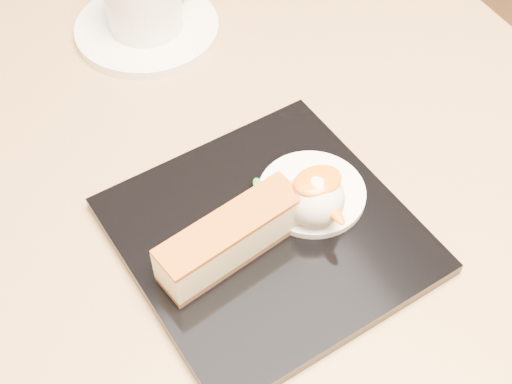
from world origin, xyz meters
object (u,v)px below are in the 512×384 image
cheesecake (231,238)px  saucer (147,28)px  ice_cream_scoop (315,199)px  dessert_plate (267,235)px  table (196,287)px

cheesecake → saucer: size_ratio=0.84×
ice_cream_scoop → saucer: (-0.03, 0.30, -0.03)m
dessert_plate → saucer: (0.01, 0.29, -0.00)m
dessert_plate → saucer: size_ratio=1.47×
ice_cream_scoop → cheesecake: bearing=180.0°
ice_cream_scoop → dessert_plate: bearing=172.9°
ice_cream_scoop → table: bearing=134.5°
dessert_plate → cheesecake: 0.04m
dessert_plate → cheesecake: (-0.04, -0.01, 0.03)m
table → saucer: (0.05, 0.22, 0.16)m
cheesecake → saucer: (0.05, 0.30, -0.03)m
table → saucer: saucer is taller
table → ice_cream_scoop: bearing=-45.5°
saucer → dessert_plate: bearing=-92.8°
saucer → cheesecake: bearing=-99.4°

